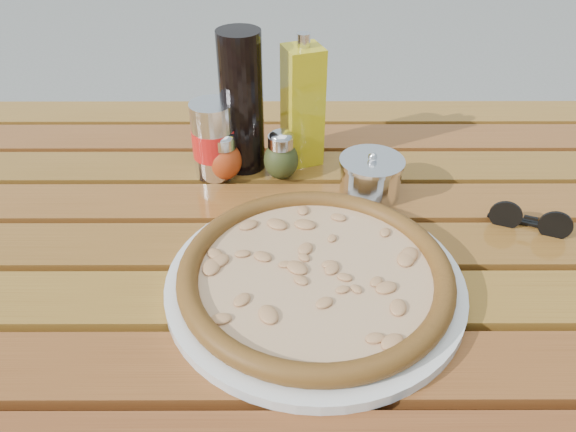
{
  "coord_description": "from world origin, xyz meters",
  "views": [
    {
      "loc": [
        -0.0,
        -0.59,
        1.22
      ],
      "look_at": [
        0.0,
        0.02,
        0.78
      ],
      "focal_mm": 35.0,
      "sensor_mm": 36.0,
      "label": 1
    }
  ],
  "objects_px": {
    "table": "(288,284)",
    "soda_can": "(214,140)",
    "pepper_shaker": "(224,156)",
    "dark_bottle": "(242,103)",
    "olive_oil_cruet": "(303,106)",
    "plate": "(315,283)",
    "pizza": "(315,273)",
    "sunglasses": "(530,221)",
    "oregano_shaker": "(281,155)",
    "parmesan_tin": "(371,176)"
  },
  "relations": [
    {
      "from": "table",
      "to": "soda_can",
      "type": "height_order",
      "value": "soda_can"
    },
    {
      "from": "pepper_shaker",
      "to": "dark_bottle",
      "type": "height_order",
      "value": "dark_bottle"
    },
    {
      "from": "olive_oil_cruet",
      "to": "pepper_shaker",
      "type": "bearing_deg",
      "value": -155.72
    },
    {
      "from": "olive_oil_cruet",
      "to": "plate",
      "type": "bearing_deg",
      "value": -88.3
    },
    {
      "from": "pepper_shaker",
      "to": "olive_oil_cruet",
      "type": "xyz_separation_m",
      "value": [
        0.12,
        0.05,
        0.06
      ]
    },
    {
      "from": "pizza",
      "to": "soda_can",
      "type": "relative_size",
      "value": 2.98
    },
    {
      "from": "pizza",
      "to": "olive_oil_cruet",
      "type": "distance_m",
      "value": 0.32
    },
    {
      "from": "sunglasses",
      "to": "oregano_shaker",
      "type": "bearing_deg",
      "value": 179.82
    },
    {
      "from": "plate",
      "to": "pepper_shaker",
      "type": "xyz_separation_m",
      "value": [
        -0.13,
        0.25,
        0.03
      ]
    },
    {
      "from": "pepper_shaker",
      "to": "parmesan_tin",
      "type": "bearing_deg",
      "value": -12.14
    },
    {
      "from": "plate",
      "to": "soda_can",
      "type": "distance_m",
      "value": 0.31
    },
    {
      "from": "sunglasses",
      "to": "plate",
      "type": "bearing_deg",
      "value": -137.11
    },
    {
      "from": "pizza",
      "to": "soda_can",
      "type": "bearing_deg",
      "value": 118.92
    },
    {
      "from": "dark_bottle",
      "to": "table",
      "type": "bearing_deg",
      "value": -71.01
    },
    {
      "from": "pizza",
      "to": "soda_can",
      "type": "distance_m",
      "value": 0.3
    },
    {
      "from": "oregano_shaker",
      "to": "olive_oil_cruet",
      "type": "relative_size",
      "value": 0.39
    },
    {
      "from": "pizza",
      "to": "oregano_shaker",
      "type": "xyz_separation_m",
      "value": [
        -0.04,
        0.25,
        0.02
      ]
    },
    {
      "from": "plate",
      "to": "soda_can",
      "type": "relative_size",
      "value": 3.0
    },
    {
      "from": "oregano_shaker",
      "to": "soda_can",
      "type": "xyz_separation_m",
      "value": [
        -0.1,
        0.01,
        0.02
      ]
    },
    {
      "from": "oregano_shaker",
      "to": "dark_bottle",
      "type": "xyz_separation_m",
      "value": [
        -0.06,
        0.04,
        0.07
      ]
    },
    {
      "from": "plate",
      "to": "soda_can",
      "type": "xyz_separation_m",
      "value": [
        -0.15,
        0.26,
        0.05
      ]
    },
    {
      "from": "soda_can",
      "to": "dark_bottle",
      "type": "bearing_deg",
      "value": 28.43
    },
    {
      "from": "dark_bottle",
      "to": "sunglasses",
      "type": "distance_m",
      "value": 0.45
    },
    {
      "from": "pepper_shaker",
      "to": "soda_can",
      "type": "relative_size",
      "value": 0.68
    },
    {
      "from": "table",
      "to": "olive_oil_cruet",
      "type": "height_order",
      "value": "olive_oil_cruet"
    },
    {
      "from": "table",
      "to": "dark_bottle",
      "type": "xyz_separation_m",
      "value": [
        -0.07,
        0.2,
        0.19
      ]
    },
    {
      "from": "parmesan_tin",
      "to": "pizza",
      "type": "bearing_deg",
      "value": -113.9
    },
    {
      "from": "oregano_shaker",
      "to": "parmesan_tin",
      "type": "xyz_separation_m",
      "value": [
        0.13,
        -0.05,
        -0.01
      ]
    },
    {
      "from": "olive_oil_cruet",
      "to": "sunglasses",
      "type": "xyz_separation_m",
      "value": [
        0.31,
        -0.19,
        -0.08
      ]
    },
    {
      "from": "dark_bottle",
      "to": "parmesan_tin",
      "type": "xyz_separation_m",
      "value": [
        0.19,
        -0.08,
        -0.08
      ]
    },
    {
      "from": "dark_bottle",
      "to": "parmesan_tin",
      "type": "distance_m",
      "value": 0.22
    },
    {
      "from": "table",
      "to": "sunglasses",
      "type": "distance_m",
      "value": 0.34
    },
    {
      "from": "pepper_shaker",
      "to": "sunglasses",
      "type": "height_order",
      "value": "pepper_shaker"
    },
    {
      "from": "table",
      "to": "plate",
      "type": "distance_m",
      "value": 0.12
    },
    {
      "from": "oregano_shaker",
      "to": "parmesan_tin",
      "type": "distance_m",
      "value": 0.14
    },
    {
      "from": "plate",
      "to": "pizza",
      "type": "relative_size",
      "value": 1.01
    },
    {
      "from": "pepper_shaker",
      "to": "olive_oil_cruet",
      "type": "bearing_deg",
      "value": 24.28
    },
    {
      "from": "parmesan_tin",
      "to": "sunglasses",
      "type": "relative_size",
      "value": 0.98
    },
    {
      "from": "oregano_shaker",
      "to": "dark_bottle",
      "type": "height_order",
      "value": "dark_bottle"
    },
    {
      "from": "pizza",
      "to": "sunglasses",
      "type": "distance_m",
      "value": 0.32
    },
    {
      "from": "pizza",
      "to": "plate",
      "type": "bearing_deg",
      "value": 90.0
    },
    {
      "from": "pizza",
      "to": "dark_bottle",
      "type": "xyz_separation_m",
      "value": [
        -0.1,
        0.29,
        0.09
      ]
    },
    {
      "from": "dark_bottle",
      "to": "parmesan_tin",
      "type": "bearing_deg",
      "value": -23.59
    },
    {
      "from": "sunglasses",
      "to": "pepper_shaker",
      "type": "bearing_deg",
      "value": -175.77
    },
    {
      "from": "oregano_shaker",
      "to": "sunglasses",
      "type": "xyz_separation_m",
      "value": [
        0.34,
        -0.14,
        -0.02
      ]
    },
    {
      "from": "plate",
      "to": "dark_bottle",
      "type": "height_order",
      "value": "dark_bottle"
    },
    {
      "from": "table",
      "to": "sunglasses",
      "type": "xyz_separation_m",
      "value": [
        0.33,
        0.03,
        0.09
      ]
    },
    {
      "from": "pizza",
      "to": "dark_bottle",
      "type": "distance_m",
      "value": 0.32
    },
    {
      "from": "pepper_shaker",
      "to": "olive_oil_cruet",
      "type": "height_order",
      "value": "olive_oil_cruet"
    },
    {
      "from": "soda_can",
      "to": "pizza",
      "type": "bearing_deg",
      "value": -61.08
    }
  ]
}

